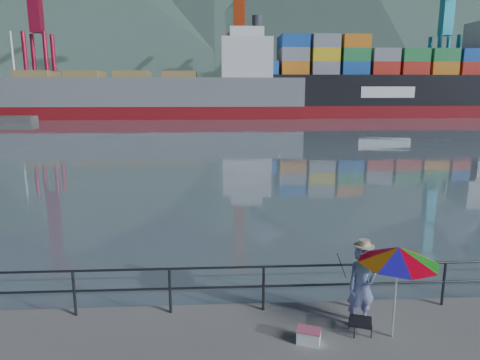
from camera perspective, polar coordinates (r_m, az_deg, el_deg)
name	(u,v)px	position (r m, az deg, el deg)	size (l,w,h in m)	color
harbor_water	(215,106)	(136.87, -3.31, 9.78)	(500.00, 280.00, 0.00)	slate
far_dock	(259,112)	(100.40, 2.49, 9.08)	(200.00, 40.00, 0.40)	#514F4C
guardrail	(217,289)	(9.45, -3.09, -14.28)	(22.00, 0.06, 1.03)	#2D3033
mountains	(295,26)	(220.20, 7.36, 19.72)	(600.00, 332.80, 80.00)	#385147
port_cranes	(365,35)	(96.60, 16.30, 18.04)	(116.00, 28.00, 38.40)	red
container_stacks	(365,99)	(106.36, 16.31, 10.36)	(58.00, 8.40, 7.80)	yellow
fisherman	(362,286)	(9.15, 15.90, -13.48)	(0.61, 0.40, 1.67)	#2F3C9A
beach_umbrella	(398,255)	(8.59, 20.37, -9.36)	(1.64, 1.64, 1.84)	white
folding_stool	(360,326)	(9.16, 15.72, -18.27)	(0.54, 0.54, 0.28)	black
cooler_bag	(309,337)	(8.69, 9.15, -19.94)	(0.43, 0.28, 0.25)	white
fishing_rod	(340,305)	(10.17, 13.20, -15.88)	(0.02, 0.02, 2.27)	black
bulk_carrier	(159,95)	(81.47, -10.70, 11.13)	(56.09, 9.71, 14.50)	maroon
container_ship	(387,85)	(89.03, 19.02, 11.90)	(56.20, 9.37, 18.10)	maroon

